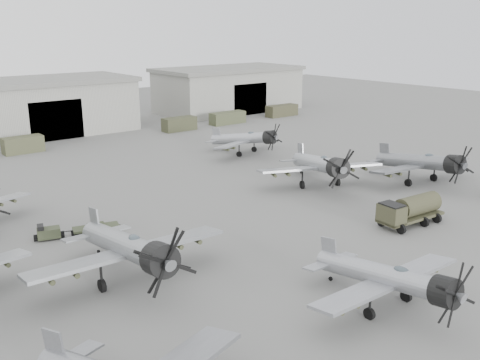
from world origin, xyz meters
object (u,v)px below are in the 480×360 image
(aircraft_mid_3, at_px, (424,163))
(aircraft_near_1, at_px, (392,279))
(aircraft_mid_1, at_px, (131,249))
(aircraft_far_1, at_px, (248,139))
(tug_trailer, at_px, (67,231))
(aircraft_mid_2, at_px, (321,165))
(fuel_tanker, at_px, (410,209))

(aircraft_mid_3, bearing_deg, aircraft_near_1, -141.84)
(aircraft_mid_1, relative_size, aircraft_mid_3, 1.05)
(aircraft_mid_1, height_order, aircraft_mid_3, aircraft_mid_1)
(aircraft_far_1, relative_size, tug_trailer, 1.78)
(aircraft_mid_3, bearing_deg, tug_trailer, 173.90)
(aircraft_mid_1, relative_size, aircraft_mid_2, 1.04)
(fuel_tanker, bearing_deg, aircraft_near_1, -144.79)
(aircraft_mid_2, bearing_deg, fuel_tanker, -76.01)
(aircraft_mid_3, xyz_separation_m, tug_trailer, (-36.39, 9.71, -1.91))
(aircraft_mid_1, xyz_separation_m, aircraft_mid_2, (26.44, 7.31, -0.05))
(aircraft_mid_3, height_order, tug_trailer, aircraft_mid_3)
(aircraft_near_1, height_order, aircraft_mid_3, aircraft_mid_3)
(fuel_tanker, bearing_deg, aircraft_mid_2, 85.19)
(aircraft_near_1, xyz_separation_m, aircraft_mid_3, (25.55, 14.35, 0.27))
(aircraft_far_1, bearing_deg, fuel_tanker, -117.03)
(tug_trailer, bearing_deg, aircraft_mid_1, -72.64)
(aircraft_near_1, relative_size, fuel_tanker, 1.73)
(aircraft_near_1, height_order, aircraft_mid_1, aircraft_mid_1)
(aircraft_far_1, bearing_deg, aircraft_mid_1, -157.13)
(aircraft_near_1, bearing_deg, aircraft_mid_1, 130.72)
(aircraft_mid_1, xyz_separation_m, tug_trailer, (-0.25, 10.89, -2.05))
(aircraft_mid_3, bearing_deg, aircraft_mid_1, -169.29)
(aircraft_mid_1, bearing_deg, fuel_tanker, -9.91)
(aircraft_far_1, xyz_separation_m, tug_trailer, (-30.31, -13.16, -1.66))
(tug_trailer, bearing_deg, aircraft_near_1, -49.69)
(aircraft_mid_3, distance_m, fuel_tanker, 13.58)
(aircraft_near_1, xyz_separation_m, tug_trailer, (-10.84, 24.06, -1.64))
(aircraft_near_1, height_order, fuel_tanker, aircraft_near_1)
(aircraft_mid_1, height_order, fuel_tanker, aircraft_mid_1)
(aircraft_mid_2, distance_m, fuel_tanker, 12.82)
(aircraft_mid_1, bearing_deg, tug_trailer, 93.66)
(aircraft_near_1, distance_m, tug_trailer, 26.44)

